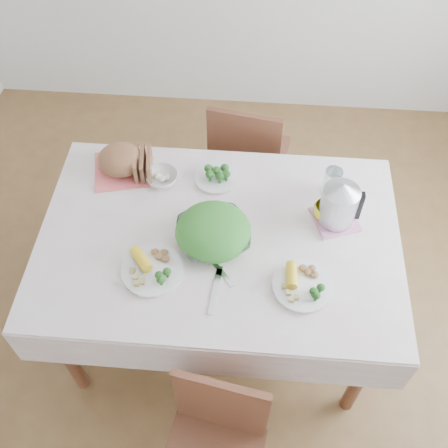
# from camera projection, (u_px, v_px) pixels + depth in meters

# --- Properties ---
(floor) EXTENTS (3.60, 3.60, 0.00)m
(floor) POSITION_uv_depth(u_px,v_px,m) (220.00, 321.00, 2.78)
(floor) COLOR brown
(floor) RESTS_ON ground
(dining_table) EXTENTS (1.40, 0.90, 0.75)m
(dining_table) POSITION_uv_depth(u_px,v_px,m) (219.00, 284.00, 2.48)
(dining_table) COLOR brown
(dining_table) RESTS_ON floor
(tablecloth) EXTENTS (1.50, 1.00, 0.01)m
(tablecloth) POSITION_uv_depth(u_px,v_px,m) (219.00, 237.00, 2.18)
(tablecloth) COLOR silver
(tablecloth) RESTS_ON dining_table
(chair_far) EXTENTS (0.46, 0.46, 0.87)m
(chair_far) POSITION_uv_depth(u_px,v_px,m) (250.00, 151.00, 2.90)
(chair_far) COLOR brown
(chair_far) RESTS_ON floor
(salad_bowl) EXTENTS (0.37, 0.37, 0.07)m
(salad_bowl) POSITION_uv_depth(u_px,v_px,m) (213.00, 236.00, 2.13)
(salad_bowl) COLOR white
(salad_bowl) RESTS_ON tablecloth
(dinner_plate_left) EXTENTS (0.31, 0.31, 0.02)m
(dinner_plate_left) POSITION_uv_depth(u_px,v_px,m) (153.00, 270.00, 2.06)
(dinner_plate_left) COLOR white
(dinner_plate_left) RESTS_ON tablecloth
(dinner_plate_right) EXTENTS (0.30, 0.30, 0.02)m
(dinner_plate_right) POSITION_uv_depth(u_px,v_px,m) (303.00, 286.00, 2.01)
(dinner_plate_right) COLOR white
(dinner_plate_right) RESTS_ON tablecloth
(broccoli_plate) EXTENTS (0.24, 0.24, 0.02)m
(broccoli_plate) POSITION_uv_depth(u_px,v_px,m) (216.00, 178.00, 2.36)
(broccoli_plate) COLOR beige
(broccoli_plate) RESTS_ON tablecloth
(napkin) EXTENTS (0.30, 0.30, 0.00)m
(napkin) POSITION_uv_depth(u_px,v_px,m) (123.00, 169.00, 2.40)
(napkin) COLOR #F96967
(napkin) RESTS_ON tablecloth
(bread_loaf) EXTENTS (0.24, 0.24, 0.12)m
(bread_loaf) POSITION_uv_depth(u_px,v_px,m) (121.00, 161.00, 2.36)
(bread_loaf) COLOR brown
(bread_loaf) RESTS_ON napkin
(fruit_bowl) EXTENTS (0.17, 0.17, 0.05)m
(fruit_bowl) POSITION_uv_depth(u_px,v_px,m) (162.00, 178.00, 2.34)
(fruit_bowl) COLOR white
(fruit_bowl) RESTS_ON tablecloth
(yellow_mug) EXTENTS (0.10, 0.10, 0.08)m
(yellow_mug) POSITION_uv_depth(u_px,v_px,m) (325.00, 211.00, 2.20)
(yellow_mug) COLOR yellow
(yellow_mug) RESTS_ON tablecloth
(glass_tumbler) EXTENTS (0.10, 0.10, 0.14)m
(glass_tumbler) POSITION_uv_depth(u_px,v_px,m) (331.00, 184.00, 2.26)
(glass_tumbler) COLOR white
(glass_tumbler) RESTS_ON tablecloth
(pink_tray) EXTENTS (0.22, 0.22, 0.01)m
(pink_tray) POSITION_uv_depth(u_px,v_px,m) (335.00, 219.00, 2.22)
(pink_tray) COLOR pink
(pink_tray) RESTS_ON tablecloth
(electric_kettle) EXTENTS (0.20, 0.20, 0.21)m
(electric_kettle) POSITION_uv_depth(u_px,v_px,m) (339.00, 202.00, 2.13)
(electric_kettle) COLOR #B2B5BA
(electric_kettle) RESTS_ON pink_tray
(fork_left) EXTENTS (0.13, 0.15, 0.00)m
(fork_left) POSITION_uv_depth(u_px,v_px,m) (220.00, 271.00, 2.07)
(fork_left) COLOR silver
(fork_left) RESTS_ON tablecloth
(fork_right) EXTENTS (0.04, 0.21, 0.00)m
(fork_right) POSITION_uv_depth(u_px,v_px,m) (215.00, 291.00, 2.01)
(fork_right) COLOR silver
(fork_right) RESTS_ON tablecloth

